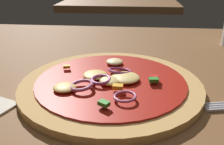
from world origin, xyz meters
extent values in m
cube|color=brown|center=(0.00, 0.00, 0.02)|extent=(1.31, 0.89, 0.04)
cylinder|color=tan|center=(0.00, 0.00, 0.04)|extent=(0.29, 0.29, 0.01)
cylinder|color=#A81C11|center=(0.00, 0.00, 0.05)|extent=(0.24, 0.24, 0.00)
ellipsoid|color=#E5BC60|center=(-0.03, 0.01, 0.06)|extent=(0.04, 0.04, 0.01)
ellipsoid|color=#E5BC60|center=(-0.06, -0.04, 0.06)|extent=(0.03, 0.03, 0.01)
ellipsoid|color=#EFCC72|center=(0.00, -0.01, 0.06)|extent=(0.03, 0.03, 0.01)
ellipsoid|color=#EFCC72|center=(0.02, 0.00, 0.06)|extent=(0.05, 0.05, 0.01)
ellipsoid|color=#F4DB8E|center=(0.00, 0.07, 0.06)|extent=(0.03, 0.03, 0.01)
torus|color=#93386B|center=(0.01, 0.02, 0.06)|extent=(0.05, 0.05, 0.01)
torus|color=#B25984|center=(-0.04, -0.04, 0.06)|extent=(0.04, 0.04, 0.01)
torus|color=#93386B|center=(-0.01, -0.02, 0.06)|extent=(0.05, 0.05, 0.01)
torus|color=#B25984|center=(0.03, -0.06, 0.06)|extent=(0.04, 0.04, 0.01)
cube|color=#2D8C28|center=(0.07, -0.01, 0.06)|extent=(0.02, 0.01, 0.01)
cube|color=red|center=(0.07, 0.00, 0.06)|extent=(0.02, 0.01, 0.01)
cube|color=orange|center=(-0.08, 0.03, 0.06)|extent=(0.01, 0.01, 0.00)
cube|color=#2D8C28|center=(0.00, -0.09, 0.06)|extent=(0.02, 0.02, 0.01)
cube|color=orange|center=(0.01, -0.04, 0.06)|extent=(0.02, 0.01, 0.01)
cube|color=silver|center=(0.15, -0.04, 0.04)|extent=(0.04, 0.01, 0.00)
cube|color=silver|center=(0.15, -0.05, 0.04)|extent=(0.04, 0.01, 0.00)
cube|color=silver|center=(0.15, -0.05, 0.04)|extent=(0.04, 0.01, 0.00)
cube|color=silver|center=(0.15, -0.06, 0.04)|extent=(0.04, 0.01, 0.00)
cube|color=brown|center=(-0.06, 1.17, 0.02)|extent=(0.65, 0.54, 0.04)
camera|label=1|loc=(0.04, -0.36, 0.22)|focal=39.87mm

